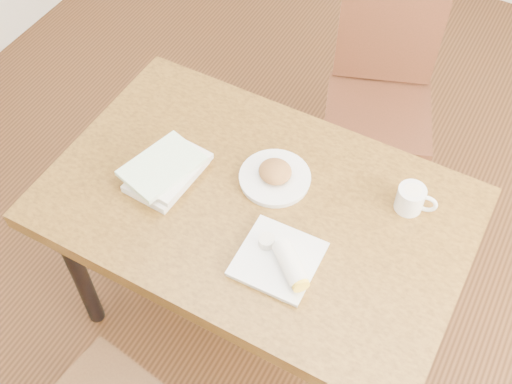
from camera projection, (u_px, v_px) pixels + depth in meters
The scene contains 7 objects.
ground at pixel (256, 314), 2.57m from camera, with size 4.00×5.00×0.01m, color #472814.
table at pixel (256, 217), 2.04m from camera, with size 1.30×0.83×0.75m.
chair_far at pixel (381, 87), 2.57m from camera, with size 0.54×0.54×0.95m.
plate_scone at pixel (275, 176), 2.01m from camera, with size 0.23×0.23×0.07m.
coffee_mug at pixel (412, 199), 1.92m from camera, with size 0.13×0.09×0.09m.
plate_burrito at pixel (282, 261), 1.82m from camera, with size 0.24×0.23×0.08m.
book_stack at pixel (167, 171), 2.01m from camera, with size 0.22×0.28×0.06m.
Camera 1 is at (0.56, -1.03, 2.34)m, focal length 45.00 mm.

